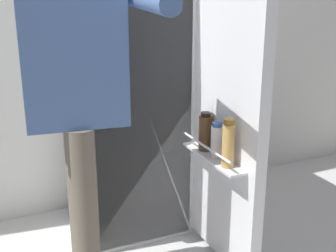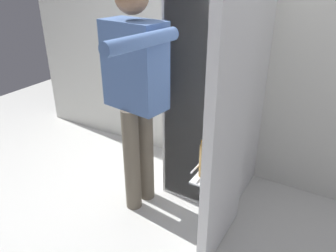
% 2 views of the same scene
% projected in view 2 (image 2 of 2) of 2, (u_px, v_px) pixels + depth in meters
% --- Properties ---
extents(ground_plane, '(6.93, 6.93, 0.00)m').
position_uv_depth(ground_plane, '(179.00, 221.00, 2.42)').
color(ground_plane, silver).
extents(kitchen_wall, '(4.40, 0.10, 2.67)m').
position_uv_depth(kitchen_wall, '(238.00, 17.00, 2.53)').
color(kitchen_wall, silver).
rests_on(kitchen_wall, ground_plane).
extents(refrigerator, '(0.65, 1.17, 1.65)m').
position_uv_depth(refrigerator, '(217.00, 96.00, 2.43)').
color(refrigerator, white).
rests_on(refrigerator, ground_plane).
extents(person, '(0.54, 0.77, 1.63)m').
position_uv_depth(person, '(137.00, 84.00, 2.20)').
color(person, '#665B4C').
rests_on(person, ground_plane).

